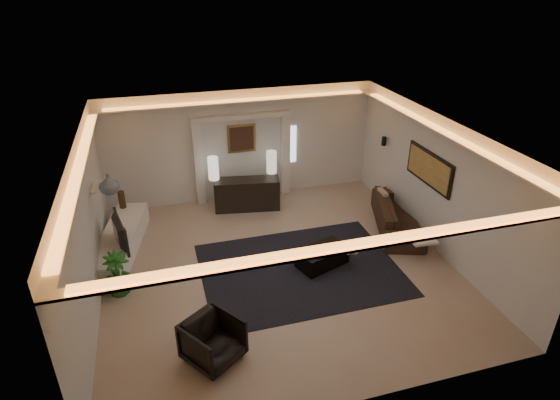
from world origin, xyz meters
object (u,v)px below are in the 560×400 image
object	(u,v)px
console	(247,194)
coffee_table	(322,257)
sofa	(398,215)
armchair	(213,341)

from	to	relation	value
console	coffee_table	bearing A→B (deg)	-62.17
coffee_table	sofa	bearing A→B (deg)	2.79
console	armchair	size ratio (longest dim) A/B	2.02
armchair	console	bearing A→B (deg)	36.83
sofa	coffee_table	world-z (taller)	sofa
console	armchair	xyz separation A→B (m)	(-1.61, -4.87, -0.03)
coffee_table	armchair	bearing A→B (deg)	-162.44
sofa	coffee_table	bearing A→B (deg)	131.55
sofa	armchair	size ratio (longest dim) A/B	2.90
sofa	armchair	distance (m)	5.63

